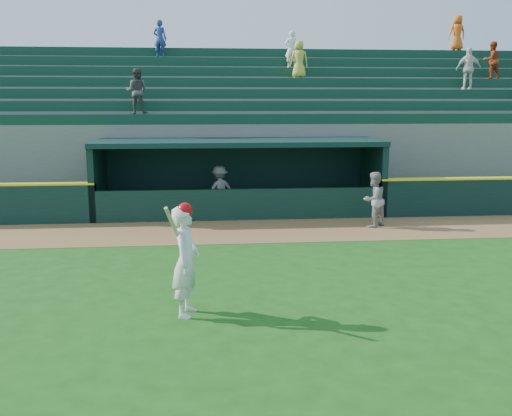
% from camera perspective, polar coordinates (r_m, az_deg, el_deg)
% --- Properties ---
extents(ground, '(120.00, 120.00, 0.00)m').
position_cam_1_polar(ground, '(11.84, 0.74, -7.62)').
color(ground, '#184C13').
rests_on(ground, ground).
extents(warning_track, '(40.00, 3.00, 0.01)m').
position_cam_1_polar(warning_track, '(16.55, -1.08, -2.32)').
color(warning_track, brown).
rests_on(warning_track, ground).
extents(dugout_player_front, '(1.02, 0.97, 1.66)m').
position_cam_1_polar(dugout_player_front, '(17.32, 11.68, 0.83)').
color(dugout_player_front, gray).
rests_on(dugout_player_front, ground).
extents(dugout_player_inside, '(1.18, 0.96, 1.59)m').
position_cam_1_polar(dugout_player_inside, '(19.19, -3.66, 1.86)').
color(dugout_player_inside, '#A2A29C').
rests_on(dugout_player_inside, ground).
extents(dugout, '(9.40, 2.80, 2.46)m').
position_cam_1_polar(dugout, '(19.37, -1.79, 3.63)').
color(dugout, slate).
rests_on(dugout, ground).
extents(stands, '(34.50, 6.27, 7.53)m').
position_cam_1_polar(stands, '(23.82, -2.35, 7.44)').
color(stands, slate).
rests_on(stands, ground).
extents(batter_at_plate, '(0.63, 0.84, 2.02)m').
position_cam_1_polar(batter_at_plate, '(10.00, -7.03, -5.14)').
color(batter_at_plate, silver).
rests_on(batter_at_plate, ground).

